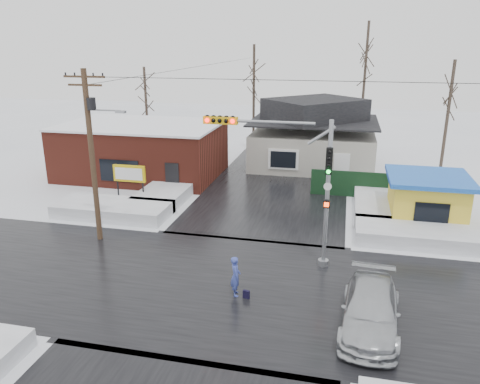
% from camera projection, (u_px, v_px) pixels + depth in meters
% --- Properties ---
extents(ground, '(120.00, 120.00, 0.00)m').
position_uv_depth(ground, '(227.00, 287.00, 20.47)').
color(ground, white).
rests_on(ground, ground).
extents(road_ns, '(10.00, 120.00, 0.02)m').
position_uv_depth(road_ns, '(227.00, 286.00, 20.47)').
color(road_ns, black).
rests_on(road_ns, ground).
extents(road_ew, '(120.00, 10.00, 0.02)m').
position_uv_depth(road_ew, '(227.00, 286.00, 20.47)').
color(road_ew, black).
rests_on(road_ew, ground).
extents(snowbank_nw, '(7.00, 3.00, 0.80)m').
position_uv_depth(snowbank_nw, '(113.00, 209.00, 28.74)').
color(snowbank_nw, white).
rests_on(snowbank_nw, ground).
extents(snowbank_ne, '(7.00, 3.00, 0.80)m').
position_uv_depth(snowbank_ne, '(422.00, 235.00, 24.94)').
color(snowbank_ne, white).
rests_on(snowbank_ne, ground).
extents(snowbank_nside_w, '(3.00, 8.00, 0.80)m').
position_uv_depth(snowbank_nside_w, '(173.00, 188.00, 32.96)').
color(snowbank_nside_w, white).
rests_on(snowbank_nside_w, ground).
extents(snowbank_nside_e, '(3.00, 8.00, 0.80)m').
position_uv_depth(snowbank_nside_e, '(379.00, 202.00, 30.00)').
color(snowbank_nside_e, white).
rests_on(snowbank_nside_e, ground).
extents(traffic_signal, '(6.05, 0.68, 7.00)m').
position_uv_depth(traffic_signal, '(294.00, 172.00, 21.31)').
color(traffic_signal, gray).
rests_on(traffic_signal, ground).
extents(utility_pole, '(3.15, 0.44, 9.00)m').
position_uv_depth(utility_pole, '(92.00, 147.00, 23.82)').
color(utility_pole, '#382619').
rests_on(utility_pole, ground).
extents(brick_building, '(12.20, 8.20, 4.12)m').
position_uv_depth(brick_building, '(142.00, 150.00, 37.00)').
color(brick_building, maroon).
rests_on(brick_building, ground).
extents(marquee_sign, '(2.20, 0.21, 2.55)m').
position_uv_depth(marquee_sign, '(129.00, 175.00, 30.59)').
color(marquee_sign, black).
rests_on(marquee_sign, ground).
extents(house, '(10.40, 8.40, 5.76)m').
position_uv_depth(house, '(314.00, 136.00, 39.65)').
color(house, '#ADA99C').
rests_on(house, ground).
extents(kiosk, '(4.60, 4.60, 2.88)m').
position_uv_depth(kiosk, '(426.00, 199.00, 27.29)').
color(kiosk, yellow).
rests_on(kiosk, ground).
extents(fence, '(8.00, 0.12, 1.80)m').
position_uv_depth(fence, '(370.00, 185.00, 31.81)').
color(fence, black).
rests_on(fence, ground).
extents(tree_far_left, '(3.00, 3.00, 10.00)m').
position_uv_depth(tree_far_left, '(254.00, 67.00, 42.99)').
color(tree_far_left, '#332821').
rests_on(tree_far_left, ground).
extents(tree_far_mid, '(3.00, 3.00, 12.00)m').
position_uv_depth(tree_far_mid, '(367.00, 49.00, 42.25)').
color(tree_far_mid, '#332821').
rests_on(tree_far_mid, ground).
extents(tree_far_right, '(3.00, 3.00, 9.00)m').
position_uv_depth(tree_far_right, '(452.00, 85.00, 34.29)').
color(tree_far_right, '#332821').
rests_on(tree_far_right, ground).
extents(tree_far_west, '(3.00, 3.00, 8.00)m').
position_uv_depth(tree_far_west, '(145.00, 85.00, 43.74)').
color(tree_far_west, '#332821').
rests_on(tree_far_west, ground).
extents(pedestrian, '(0.60, 0.74, 1.75)m').
position_uv_depth(pedestrian, '(236.00, 276.00, 19.53)').
color(pedestrian, '#3B4AA6').
rests_on(pedestrian, ground).
extents(car, '(2.43, 5.26, 1.49)m').
position_uv_depth(car, '(370.00, 310.00, 17.31)').
color(car, '#BABEC2').
rests_on(car, ground).
extents(shopping_bag, '(0.30, 0.18, 0.35)m').
position_uv_depth(shopping_bag, '(246.00, 295.00, 19.48)').
color(shopping_bag, black).
rests_on(shopping_bag, ground).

